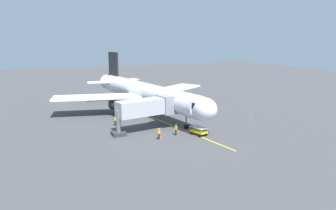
% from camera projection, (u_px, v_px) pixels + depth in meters
% --- Properties ---
extents(ground_plane, '(220.00, 220.00, 0.00)m').
position_uv_depth(ground_plane, '(137.00, 112.00, 64.37)').
color(ground_plane, '#424244').
extents(apron_lead_in_line, '(6.39, 39.56, 0.01)m').
position_uv_depth(apron_lead_in_line, '(158.00, 120.00, 58.65)').
color(apron_lead_in_line, yellow).
rests_on(apron_lead_in_line, ground).
extents(airplane, '(34.39, 40.26, 11.50)m').
position_uv_depth(airplane, '(145.00, 93.00, 63.42)').
color(airplane, silver).
rests_on(airplane, ground).
extents(jet_bridge, '(11.52, 4.47, 5.40)m').
position_uv_depth(jet_bridge, '(150.00, 107.00, 51.35)').
color(jet_bridge, '#B7B7BC').
rests_on(jet_bridge, ground).
extents(ground_crew_marshaller, '(0.47, 0.40, 1.71)m').
position_uv_depth(ground_crew_marshaller, '(176.00, 130.00, 49.02)').
color(ground_crew_marshaller, '#23232D').
rests_on(ground_crew_marshaller, ground).
extents(ground_crew_wing_walker, '(0.43, 0.30, 1.71)m').
position_uv_depth(ground_crew_wing_walker, '(159.00, 134.00, 46.97)').
color(ground_crew_wing_walker, '#23232D').
rests_on(ground_crew_wing_walker, ground).
extents(ground_crew_loader, '(0.26, 0.40, 1.71)m').
position_uv_depth(ground_crew_loader, '(115.00, 121.00, 54.41)').
color(ground_crew_loader, '#23232D').
rests_on(ground_crew_loader, ground).
extents(baggage_cart_near_nose, '(2.08, 2.86, 1.27)m').
position_uv_depth(baggage_cart_near_nose, '(199.00, 131.00, 49.17)').
color(baggage_cart_near_nose, yellow).
rests_on(baggage_cart_near_nose, ground).
extents(safety_cone_nose_left, '(0.32, 0.32, 0.55)m').
position_uv_depth(safety_cone_nose_left, '(250.00, 117.00, 59.49)').
color(safety_cone_nose_left, '#F2590F').
rests_on(safety_cone_nose_left, ground).
extents(safety_cone_nose_right, '(0.32, 0.32, 0.55)m').
position_uv_depth(safety_cone_nose_right, '(194.00, 117.00, 59.78)').
color(safety_cone_nose_right, '#F2590F').
rests_on(safety_cone_nose_right, ground).
extents(safety_cone_wing_port, '(0.32, 0.32, 0.55)m').
position_uv_depth(safety_cone_wing_port, '(161.00, 137.00, 47.49)').
color(safety_cone_wing_port, '#F2590F').
rests_on(safety_cone_wing_port, ground).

